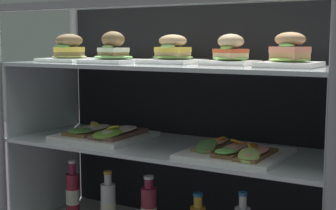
{
  "coord_description": "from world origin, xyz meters",
  "views": [
    {
      "loc": [
        0.96,
        -1.63,
        0.81
      ],
      "look_at": [
        0.0,
        0.0,
        0.57
      ],
      "focal_mm": 54.02,
      "sensor_mm": 36.0,
      "label": 1
    }
  ],
  "objects_px": {
    "open_sandwich_tray_center": "(234,151)",
    "juice_bottle_back_center": "(73,194)",
    "plated_roll_sandwich_left_of_center": "(113,52)",
    "plated_roll_sandwich_center": "(290,55)",
    "plated_roll_sandwich_near_left_corner": "(173,53)",
    "open_sandwich_tray_right_of_center": "(105,134)",
    "juice_bottle_back_right": "(108,204)",
    "plated_roll_sandwich_right_of_center": "(69,52)",
    "plated_roll_sandwich_mid_left": "(231,53)"
  },
  "relations": [
    {
      "from": "plated_roll_sandwich_mid_left",
      "to": "open_sandwich_tray_right_of_center",
      "type": "height_order",
      "value": "plated_roll_sandwich_mid_left"
    },
    {
      "from": "open_sandwich_tray_right_of_center",
      "to": "juice_bottle_back_center",
      "type": "distance_m",
      "value": 0.36
    },
    {
      "from": "plated_roll_sandwich_right_of_center",
      "to": "open_sandwich_tray_center",
      "type": "xyz_separation_m",
      "value": [
        0.76,
        -0.02,
        -0.33
      ]
    },
    {
      "from": "open_sandwich_tray_center",
      "to": "plated_roll_sandwich_near_left_corner",
      "type": "bearing_deg",
      "value": 162.61
    },
    {
      "from": "plated_roll_sandwich_right_of_center",
      "to": "plated_roll_sandwich_mid_left",
      "type": "xyz_separation_m",
      "value": [
        0.7,
        0.07,
        0.0
      ]
    },
    {
      "from": "plated_roll_sandwich_right_of_center",
      "to": "open_sandwich_tray_center",
      "type": "height_order",
      "value": "plated_roll_sandwich_right_of_center"
    },
    {
      "from": "open_sandwich_tray_center",
      "to": "juice_bottle_back_center",
      "type": "relative_size",
      "value": 1.34
    },
    {
      "from": "plated_roll_sandwich_left_of_center",
      "to": "plated_roll_sandwich_near_left_corner",
      "type": "bearing_deg",
      "value": 23.55
    },
    {
      "from": "plated_roll_sandwich_near_left_corner",
      "to": "plated_roll_sandwich_center",
      "type": "xyz_separation_m",
      "value": [
        0.47,
        -0.06,
        0.0
      ]
    },
    {
      "from": "plated_roll_sandwich_center",
      "to": "open_sandwich_tray_right_of_center",
      "type": "distance_m",
      "value": 0.82
    },
    {
      "from": "plated_roll_sandwich_right_of_center",
      "to": "plated_roll_sandwich_center",
      "type": "relative_size",
      "value": 1.08
    },
    {
      "from": "juice_bottle_back_right",
      "to": "open_sandwich_tray_center",
      "type": "bearing_deg",
      "value": -4.23
    },
    {
      "from": "plated_roll_sandwich_left_of_center",
      "to": "juice_bottle_back_center",
      "type": "xyz_separation_m",
      "value": [
        -0.27,
        0.05,
        -0.62
      ]
    },
    {
      "from": "plated_roll_sandwich_near_left_corner",
      "to": "plated_roll_sandwich_mid_left",
      "type": "xyz_separation_m",
      "value": [
        0.24,
        -0.0,
        0.0
      ]
    },
    {
      "from": "plated_roll_sandwich_near_left_corner",
      "to": "juice_bottle_back_center",
      "type": "xyz_separation_m",
      "value": [
        -0.48,
        -0.04,
        -0.62
      ]
    },
    {
      "from": "plated_roll_sandwich_right_of_center",
      "to": "juice_bottle_back_right",
      "type": "xyz_separation_m",
      "value": [
        0.18,
        0.02,
        -0.63
      ]
    },
    {
      "from": "open_sandwich_tray_center",
      "to": "juice_bottle_back_center",
      "type": "bearing_deg",
      "value": 176.24
    },
    {
      "from": "plated_roll_sandwich_mid_left",
      "to": "open_sandwich_tray_right_of_center",
      "type": "relative_size",
      "value": 0.52
    },
    {
      "from": "plated_roll_sandwich_center",
      "to": "juice_bottle_back_right",
      "type": "bearing_deg",
      "value": 179.36
    },
    {
      "from": "plated_roll_sandwich_left_of_center",
      "to": "plated_roll_sandwich_mid_left",
      "type": "relative_size",
      "value": 1.15
    },
    {
      "from": "plated_roll_sandwich_mid_left",
      "to": "plated_roll_sandwich_near_left_corner",
      "type": "bearing_deg",
      "value": 179.96
    },
    {
      "from": "plated_roll_sandwich_right_of_center",
      "to": "juice_bottle_back_center",
      "type": "xyz_separation_m",
      "value": [
        -0.02,
        0.03,
        -0.62
      ]
    },
    {
      "from": "open_sandwich_tray_right_of_center",
      "to": "open_sandwich_tray_center",
      "type": "bearing_deg",
      "value": -2.55
    },
    {
      "from": "juice_bottle_back_center",
      "to": "plated_roll_sandwich_right_of_center",
      "type": "bearing_deg",
      "value": -47.69
    },
    {
      "from": "juice_bottle_back_center",
      "to": "juice_bottle_back_right",
      "type": "bearing_deg",
      "value": -2.39
    },
    {
      "from": "juice_bottle_back_right",
      "to": "plated_roll_sandwich_left_of_center",
      "type": "bearing_deg",
      "value": -32.14
    },
    {
      "from": "plated_roll_sandwich_right_of_center",
      "to": "plated_roll_sandwich_left_of_center",
      "type": "bearing_deg",
      "value": -5.6
    },
    {
      "from": "plated_roll_sandwich_left_of_center",
      "to": "plated_roll_sandwich_center",
      "type": "distance_m",
      "value": 0.69
    },
    {
      "from": "plated_roll_sandwich_left_of_center",
      "to": "open_sandwich_tray_right_of_center",
      "type": "distance_m",
      "value": 0.34
    },
    {
      "from": "plated_roll_sandwich_right_of_center",
      "to": "juice_bottle_back_center",
      "type": "height_order",
      "value": "plated_roll_sandwich_right_of_center"
    },
    {
      "from": "plated_roll_sandwich_left_of_center",
      "to": "plated_roll_sandwich_mid_left",
      "type": "height_order",
      "value": "plated_roll_sandwich_left_of_center"
    },
    {
      "from": "plated_roll_sandwich_right_of_center",
      "to": "plated_roll_sandwich_mid_left",
      "type": "bearing_deg",
      "value": 5.64
    },
    {
      "from": "plated_roll_sandwich_near_left_corner",
      "to": "plated_roll_sandwich_center",
      "type": "distance_m",
      "value": 0.48
    },
    {
      "from": "plated_roll_sandwich_left_of_center",
      "to": "open_sandwich_tray_right_of_center",
      "type": "height_order",
      "value": "plated_roll_sandwich_left_of_center"
    },
    {
      "from": "plated_roll_sandwich_left_of_center",
      "to": "juice_bottle_back_right",
      "type": "xyz_separation_m",
      "value": [
        -0.07,
        0.04,
        -0.63
      ]
    },
    {
      "from": "juice_bottle_back_right",
      "to": "plated_roll_sandwich_near_left_corner",
      "type": "bearing_deg",
      "value": 10.27
    },
    {
      "from": "plated_roll_sandwich_near_left_corner",
      "to": "plated_roll_sandwich_mid_left",
      "type": "distance_m",
      "value": 0.24
    },
    {
      "from": "plated_roll_sandwich_right_of_center",
      "to": "open_sandwich_tray_right_of_center",
      "type": "relative_size",
      "value": 0.6
    },
    {
      "from": "plated_roll_sandwich_center",
      "to": "open_sandwich_tray_right_of_center",
      "type": "bearing_deg",
      "value": -179.34
    },
    {
      "from": "plated_roll_sandwich_center",
      "to": "plated_roll_sandwich_mid_left",
      "type": "bearing_deg",
      "value": 165.81
    },
    {
      "from": "plated_roll_sandwich_mid_left",
      "to": "plated_roll_sandwich_center",
      "type": "distance_m",
      "value": 0.24
    },
    {
      "from": "plated_roll_sandwich_right_of_center",
      "to": "plated_roll_sandwich_mid_left",
      "type": "distance_m",
      "value": 0.7
    },
    {
      "from": "plated_roll_sandwich_right_of_center",
      "to": "plated_roll_sandwich_near_left_corner",
      "type": "height_order",
      "value": "plated_roll_sandwich_right_of_center"
    },
    {
      "from": "plated_roll_sandwich_left_of_center",
      "to": "open_sandwich_tray_center",
      "type": "distance_m",
      "value": 0.61
    },
    {
      "from": "plated_roll_sandwich_mid_left",
      "to": "juice_bottle_back_center",
      "type": "height_order",
      "value": "plated_roll_sandwich_mid_left"
    },
    {
      "from": "plated_roll_sandwich_near_left_corner",
      "to": "open_sandwich_tray_right_of_center",
      "type": "xyz_separation_m",
      "value": [
        -0.28,
        -0.07,
        -0.33
      ]
    },
    {
      "from": "plated_roll_sandwich_right_of_center",
      "to": "juice_bottle_back_right",
      "type": "height_order",
      "value": "plated_roll_sandwich_right_of_center"
    },
    {
      "from": "plated_roll_sandwich_right_of_center",
      "to": "open_sandwich_tray_right_of_center",
      "type": "bearing_deg",
      "value": 0.38
    },
    {
      "from": "open_sandwich_tray_right_of_center",
      "to": "juice_bottle_back_center",
      "type": "height_order",
      "value": "open_sandwich_tray_right_of_center"
    },
    {
      "from": "open_sandwich_tray_center",
      "to": "juice_bottle_back_center",
      "type": "distance_m",
      "value": 0.83
    }
  ]
}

